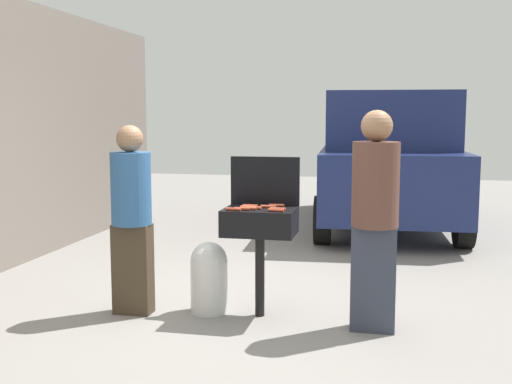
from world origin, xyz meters
TOP-DOWN VIEW (x-y plane):
  - ground_plane at (0.00, 0.00)m, footprint 24.00×24.00m
  - bbq_grill at (0.18, -0.11)m, footprint 0.60×0.44m
  - grill_lid_open at (0.18, 0.11)m, footprint 0.60×0.05m
  - hot_dog_0 at (0.24, -0.07)m, footprint 0.13×0.03m
  - hot_dog_1 at (0.30, 0.02)m, footprint 0.13×0.03m
  - hot_dog_2 at (-0.01, -0.27)m, footprint 0.13×0.04m
  - hot_dog_3 at (0.35, -0.19)m, footprint 0.13×0.03m
  - hot_dog_4 at (0.08, -0.13)m, footprint 0.13×0.03m
  - hot_dog_5 at (0.34, -0.26)m, footprint 0.13×0.04m
  - hot_dog_6 at (0.14, -0.16)m, footprint 0.13×0.04m
  - hot_dog_7 at (0.06, -0.23)m, footprint 0.13×0.03m
  - hot_dog_8 at (0.10, -0.20)m, footprint 0.13×0.03m
  - hot_dog_9 at (0.09, -0.06)m, footprint 0.13×0.03m
  - propane_tank at (-0.27, -0.10)m, footprint 0.32×0.32m
  - person_left at (-0.90, -0.26)m, footprint 0.34×0.34m
  - person_right at (1.13, -0.27)m, footprint 0.37×0.37m
  - parked_minivan at (1.20, 4.54)m, footprint 2.25×4.51m

SIDE VIEW (x-z plane):
  - ground_plane at x=0.00m, z-range 0.00..0.00m
  - propane_tank at x=-0.27m, z-range 0.01..0.63m
  - bbq_grill at x=0.18m, z-range 0.32..1.24m
  - person_left at x=-0.90m, z-range 0.07..1.69m
  - hot_dog_0 at x=0.24m, z-range 0.92..0.95m
  - hot_dog_1 at x=0.30m, z-range 0.92..0.95m
  - hot_dog_2 at x=-0.01m, z-range 0.92..0.95m
  - hot_dog_3 at x=0.35m, z-range 0.92..0.95m
  - hot_dog_4 at x=0.08m, z-range 0.92..0.95m
  - hot_dog_5 at x=0.34m, z-range 0.92..0.95m
  - hot_dog_6 at x=0.14m, z-range 0.92..0.95m
  - hot_dog_7 at x=0.06m, z-range 0.92..0.95m
  - hot_dog_8 at x=0.10m, z-range 0.92..0.95m
  - hot_dog_9 at x=0.09m, z-range 0.92..0.95m
  - person_right at x=1.13m, z-range 0.07..1.82m
  - parked_minivan at x=1.20m, z-range 0.02..2.04m
  - grill_lid_open at x=0.18m, z-range 0.92..1.34m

